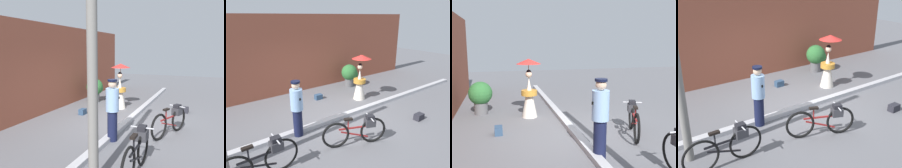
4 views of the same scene
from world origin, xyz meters
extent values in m
plane|color=slate|center=(0.00, 0.00, 0.00)|extent=(30.00, 30.00, 0.00)
cube|color=brown|center=(0.00, 3.40, 1.67)|extent=(14.00, 0.40, 3.33)
cube|color=#B2B2B7|center=(0.00, 0.00, 0.06)|extent=(14.00, 0.20, 0.12)
torus|color=black|center=(0.00, -1.61, 0.36)|extent=(0.69, 0.33, 0.72)
torus|color=black|center=(-0.95, -1.23, 0.36)|extent=(0.69, 0.33, 0.72)
cube|color=maroon|center=(-0.47, -1.42, 0.51)|extent=(0.81, 0.36, 0.04)
cube|color=maroon|center=(-0.47, -1.42, 0.31)|extent=(0.71, 0.31, 0.27)
cylinder|color=maroon|center=(-0.64, -1.35, 0.62)|extent=(0.03, 0.03, 0.29)
cube|color=black|center=(-0.64, -1.35, 0.77)|extent=(0.24, 0.17, 0.05)
cylinder|color=silver|center=(-0.09, -1.57, 0.75)|extent=(0.21, 0.46, 0.03)
cube|color=#333338|center=(-0.09, -1.57, 0.61)|extent=(0.32, 0.30, 0.20)
cube|color=black|center=(-0.09, -1.57, 0.74)|extent=(0.25, 0.22, 0.14)
torus|color=black|center=(-2.36, -1.17, 0.38)|extent=(0.76, 0.05, 0.76)
torus|color=black|center=(-3.34, -1.18, 0.38)|extent=(0.76, 0.05, 0.76)
cube|color=black|center=(-2.85, -1.17, 0.55)|extent=(0.82, 0.04, 0.04)
cube|color=black|center=(-2.85, -1.17, 0.34)|extent=(0.72, 0.03, 0.26)
cylinder|color=black|center=(-3.03, -1.18, 0.68)|extent=(0.03, 0.03, 0.32)
cube|color=black|center=(-3.03, -1.18, 0.84)|extent=(0.22, 0.09, 0.05)
cylinder|color=silver|center=(-2.46, -1.17, 0.82)|extent=(0.03, 0.48, 0.03)
cube|color=#333338|center=(-2.46, -1.17, 0.66)|extent=(0.26, 0.22, 0.20)
cube|color=black|center=(-2.46, -1.17, 0.79)|extent=(0.20, 0.16, 0.14)
cylinder|color=#141938|center=(-1.44, -0.11, 0.40)|extent=(0.26, 0.26, 0.80)
cylinder|color=#8CB2E0|center=(-1.44, -0.11, 1.09)|extent=(0.34, 0.34, 0.60)
sphere|color=#D8B293|center=(-1.44, -0.11, 1.50)|extent=(0.22, 0.22, 0.22)
cylinder|color=black|center=(-1.44, -0.11, 1.60)|extent=(0.25, 0.25, 0.05)
cube|color=black|center=(-1.44, -0.11, 1.15)|extent=(0.09, 0.38, 0.06)
cone|color=silver|center=(1.81, 0.91, 0.62)|extent=(0.48, 0.48, 1.24)
cylinder|color=#C1842D|center=(1.81, 0.91, 0.77)|extent=(0.49, 0.49, 0.16)
sphere|color=beige|center=(1.81, 0.91, 1.34)|extent=(0.20, 0.20, 0.20)
sphere|color=black|center=(1.81, 0.91, 1.41)|extent=(0.15, 0.15, 0.15)
cylinder|color=olive|center=(1.87, 0.90, 1.46)|extent=(0.02, 0.02, 0.55)
cone|color=red|center=(1.87, 0.90, 1.74)|extent=(0.76, 0.76, 0.16)
cylinder|color=#59595B|center=(2.51, 2.40, 0.19)|extent=(0.43, 0.43, 0.39)
sphere|color=#2D6B33|center=(2.51, 2.40, 0.69)|extent=(0.75, 0.75, 0.75)
sphere|color=#2D6B33|center=(2.70, 2.28, 0.59)|extent=(0.41, 0.41, 0.41)
cube|color=navy|center=(0.44, 1.86, 0.10)|extent=(0.29, 0.20, 0.21)
cube|color=#243951|center=(0.44, 1.80, 0.15)|extent=(0.25, 0.07, 0.07)
cube|color=#26262D|center=(2.14, -1.63, 0.10)|extent=(0.31, 0.21, 0.21)
cube|color=black|center=(2.14, -1.69, 0.16)|extent=(0.27, 0.07, 0.07)
camera|label=1|loc=(-6.82, -2.33, 2.37)|focal=37.24mm
camera|label=2|loc=(-3.69, -4.98, 3.26)|focal=33.57mm
camera|label=3|loc=(-5.97, 1.81, 2.32)|focal=40.98mm
camera|label=4|loc=(-4.58, -6.04, 3.84)|focal=46.11mm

